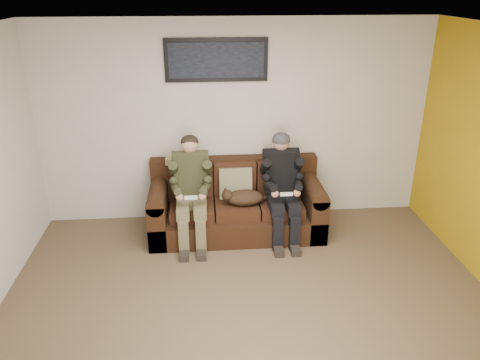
{
  "coord_description": "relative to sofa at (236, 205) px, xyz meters",
  "views": [
    {
      "loc": [
        -0.43,
        -3.54,
        2.98
      ],
      "look_at": [
        -0.03,
        1.2,
        0.95
      ],
      "focal_mm": 35.0,
      "sensor_mm": 36.0,
      "label": 1
    }
  ],
  "objects": [
    {
      "name": "floor",
      "position": [
        0.03,
        -1.83,
        -0.33
      ],
      "size": [
        5.0,
        5.0,
        0.0
      ],
      "primitive_type": "plane",
      "color": "brown",
      "rests_on": "ground"
    },
    {
      "name": "ceiling",
      "position": [
        0.03,
        -1.83,
        2.27
      ],
      "size": [
        5.0,
        5.0,
        0.0
      ],
      "primitive_type": "plane",
      "rotation": [
        3.14,
        0.0,
        0.0
      ],
      "color": "silver",
      "rests_on": "ground"
    },
    {
      "name": "wall_back",
      "position": [
        0.03,
        0.42,
        0.97
      ],
      "size": [
        5.0,
        0.0,
        5.0
      ],
      "primitive_type": "plane",
      "rotation": [
        1.57,
        0.0,
        0.0
      ],
      "color": "beige",
      "rests_on": "ground"
    },
    {
      "name": "sofa",
      "position": [
        0.0,
        0.0,
        0.0
      ],
      "size": [
        2.15,
        0.93,
        0.88
      ],
      "color": "black",
      "rests_on": "ground"
    },
    {
      "name": "throw_pillow",
      "position": [
        0.0,
        0.04,
        0.29
      ],
      "size": [
        0.41,
        0.2,
        0.41
      ],
      "primitive_type": "cube",
      "rotation": [
        -0.21,
        0.0,
        0.0
      ],
      "color": "#827A55",
      "rests_on": "sofa"
    },
    {
      "name": "throw_blanket",
      "position": [
        -0.65,
        0.27,
        0.55
      ],
      "size": [
        0.44,
        0.22,
        0.08
      ],
      "primitive_type": "cube",
      "color": "#C1BB8E",
      "rests_on": "sofa"
    },
    {
      "name": "person_left",
      "position": [
        -0.55,
        -0.18,
        0.39
      ],
      "size": [
        0.51,
        0.87,
        1.29
      ],
      "color": "brown",
      "rests_on": "sofa"
    },
    {
      "name": "person_right",
      "position": [
        0.55,
        -0.18,
        0.39
      ],
      "size": [
        0.51,
        0.86,
        1.29
      ],
      "color": "black",
      "rests_on": "sofa"
    },
    {
      "name": "cat",
      "position": [
        0.08,
        -0.19,
        0.2
      ],
      "size": [
        0.66,
        0.26,
        0.24
      ],
      "color": "#3E2818",
      "rests_on": "sofa"
    },
    {
      "name": "framed_poster",
      "position": [
        -0.2,
        0.39,
        1.77
      ],
      "size": [
        1.25,
        0.05,
        0.52
      ],
      "color": "black",
      "rests_on": "wall_back"
    }
  ]
}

